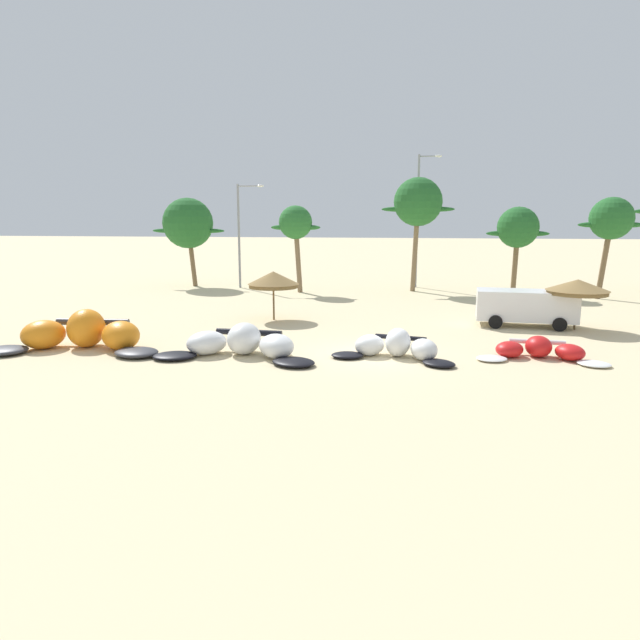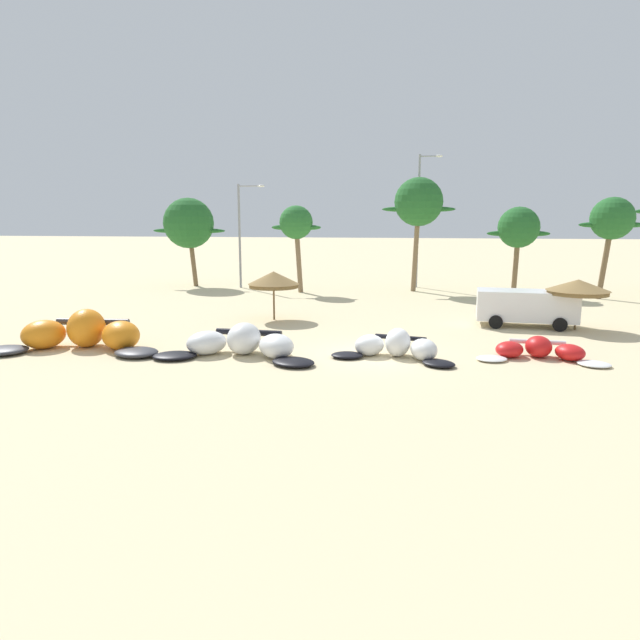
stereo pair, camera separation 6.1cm
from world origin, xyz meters
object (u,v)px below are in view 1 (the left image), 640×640
Objects in this scene: lamppost_west_center at (419,215)px; palm_left at (296,224)px; kite_far_left at (82,334)px; beach_umbrella_middle at (578,287)px; kite_left at (241,344)px; palm_left_of_gap at (418,203)px; palm_center_right at (611,220)px; palm_leftmost at (188,224)px; kite_center at (539,350)px; kite_left_of_center at (396,347)px; beach_umbrella_near_van at (273,280)px; palm_center_left at (518,228)px; lamppost_west at (241,229)px; parked_van at (524,305)px.

palm_left is at bearing -154.07° from lamppost_west_center.
beach_umbrella_middle reaches higher than kite_far_left.
palm_left_of_gap reaches higher than kite_left.
palm_leftmost is at bearing 174.64° from palm_center_right.
kite_left is at bearing -108.77° from palm_left_of_gap.
palm_leftmost reaches higher than palm_center_right.
kite_center is 0.51× the size of lamppost_west_center.
kite_far_left reaches higher than kite_center.
kite_center is (5.61, 0.69, -0.11)m from kite_left_of_center.
beach_umbrella_near_van is 0.40× the size of palm_leftmost.
palm_leftmost reaches higher than palm_center_left.
palm_center_left is at bearing 39.73° from beach_umbrella_near_van.
beach_umbrella_near_van is at bearing 150.93° from kite_center.
palm_left_of_gap is 2.65m from lamppost_west_center.
palm_center_right reaches higher than palm_left.
palm_leftmost reaches higher than kite_left.
kite_far_left is 1.24× the size of palm_center_left.
kite_far_left is 20.69m from palm_left.
palm_leftmost is 1.03× the size of palm_center_right.
palm_left is at bearing 143.83° from beach_umbrella_middle.
palm_leftmost is 1.13× the size of palm_center_left.
kite_left is at bearing -1.76° from kite_far_left.
palm_left is at bearing 179.07° from palm_center_right.
kite_center is at bearing -54.09° from palm_left.
lamppost_west is (-13.50, 0.22, -1.97)m from palm_left_of_gap.
beach_umbrella_near_van is 19.46m from palm_center_left.
palm_left_of_gap is 1.05× the size of lamppost_west.
beach_umbrella_middle is at bearing -1.80° from beach_umbrella_near_van.
palm_left_of_gap reaches higher than palm_left.
beach_umbrella_near_van is 0.41× the size of palm_center_right.
beach_umbrella_middle is (15.43, -0.49, -0.06)m from beach_umbrella_near_van.
lamppost_west is at bearing 174.70° from palm_center_right.
beach_umbrella_middle is 16.37m from palm_left_of_gap.
kite_left_of_center is 21.02m from palm_left.
beach_umbrella_near_van is 11.86m from palm_left.
kite_center is at bearing -48.65° from lamppost_west.
palm_left is 21.54m from palm_center_right.
lamppost_west reaches higher than palm_leftmost.
palm_left is (-13.28, 18.34, 4.68)m from kite_center.
palm_leftmost is (-3.69, 21.98, 4.37)m from kite_far_left.
beach_umbrella_middle is 25.44m from lamppost_west.
kite_center is 20.42m from palm_center_right.
parked_van reaches higher than kite_left.
palm_left is (-1.49, 19.67, 4.51)m from kite_left.
palm_center_right reaches higher than kite_center.
palm_left_of_gap is (-4.47, 20.20, 6.21)m from kite_center.
kite_left is 25.05m from palm_leftmost.
kite_left_of_center is (13.20, 0.42, -0.19)m from kite_far_left.
palm_left_of_gap is at bearing 118.67° from beach_umbrella_middle.
kite_left is 1.33× the size of kite_center.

